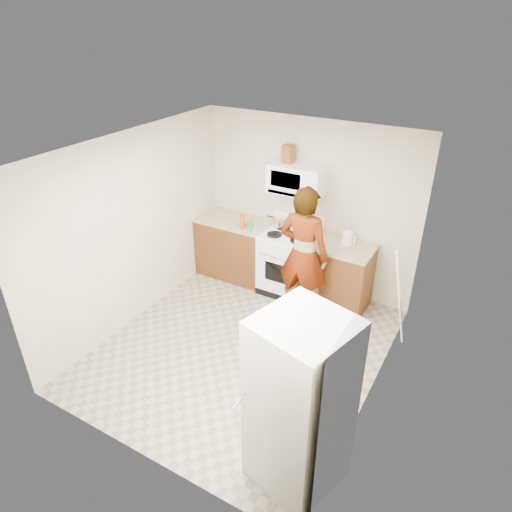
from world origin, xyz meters
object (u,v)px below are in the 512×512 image
Objects in this scene: microwave at (297,179)px; gas_range at (289,261)px; saucepan at (281,221)px; fridge at (300,404)px; kettle at (347,238)px; person at (303,255)px.

gas_range is at bearing -90.00° from microwave.
gas_range is 0.60m from saucepan.
kettle is at bearing 117.53° from fridge.
gas_range is 0.66× the size of fridge.
microwave is 0.73m from saucepan.
person is at bearing 129.16° from fridge.
person is at bearing -49.25° from gas_range.
microwave reaches higher than kettle.
gas_range is 1.22m from microwave.
fridge is at bearing -62.37° from gas_range.
kettle is (0.37, 0.60, 0.08)m from person.
gas_range is at bearing -32.83° from saucepan.
person is at bearing -55.60° from microwave.
microwave is 0.40× the size of person.
saucepan is (-0.24, 0.02, -0.69)m from microwave.
gas_range is at bearing -47.92° from person.
microwave is at bearing 131.59° from fridge.
gas_range is 0.80m from person.
person is 10.71× the size of kettle.
saucepan is at bearing 147.17° from gas_range.
person is 2.43m from fridge.
fridge is (1.42, -2.71, 0.36)m from gas_range.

